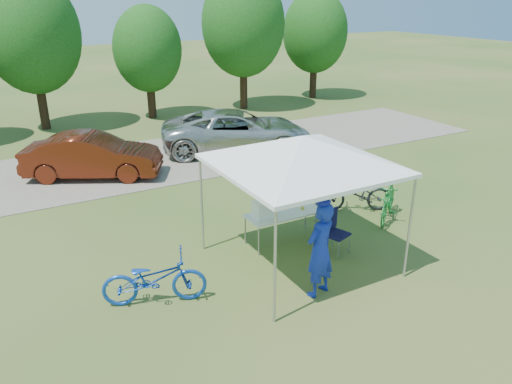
% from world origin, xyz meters
% --- Properties ---
extents(ground, '(100.00, 100.00, 0.00)m').
position_xyz_m(ground, '(0.00, 0.00, 0.00)').
color(ground, '#2D5119').
rests_on(ground, ground).
extents(gravel_strip, '(24.00, 5.00, 0.02)m').
position_xyz_m(gravel_strip, '(0.00, 8.00, 0.01)').
color(gravel_strip, gray).
rests_on(gravel_strip, ground).
extents(canopy, '(4.53, 4.53, 3.00)m').
position_xyz_m(canopy, '(0.00, 0.00, 2.65)').
color(canopy, '#A5A5AA').
rests_on(canopy, ground).
extents(treeline, '(24.89, 4.28, 6.30)m').
position_xyz_m(treeline, '(-0.29, 14.05, 3.53)').
color(treeline, '#382314').
rests_on(treeline, ground).
extents(folding_table, '(1.72, 0.72, 0.71)m').
position_xyz_m(folding_table, '(0.23, 0.96, 0.66)').
color(folding_table, white).
rests_on(folding_table, ground).
extents(folding_chair, '(0.60, 0.62, 0.92)m').
position_xyz_m(folding_chair, '(0.92, 0.07, 0.55)').
color(folding_chair, black).
rests_on(folding_chair, ground).
extents(cooler, '(0.51, 0.35, 0.37)m').
position_xyz_m(cooler, '(-0.26, 0.96, 0.89)').
color(cooler, white).
rests_on(cooler, folding_table).
extents(ice_cream_cup, '(0.08, 0.08, 0.06)m').
position_xyz_m(ice_cream_cup, '(0.69, 0.91, 0.74)').
color(ice_cream_cup, gold).
rests_on(ice_cream_cup, folding_table).
extents(cyclist, '(0.77, 0.62, 1.84)m').
position_xyz_m(cyclist, '(-0.33, -1.15, 0.92)').
color(cyclist, '#142AA6').
rests_on(cyclist, ground).
extents(bike_blue, '(1.96, 1.23, 0.97)m').
position_xyz_m(bike_blue, '(-3.07, 0.05, 0.49)').
color(bike_blue, '#1341A6').
rests_on(bike_blue, ground).
extents(bike_green, '(1.63, 1.40, 1.01)m').
position_xyz_m(bike_green, '(3.10, 0.71, 0.51)').
color(bike_green, '#1B792D').
rests_on(bike_green, ground).
extents(bike_dark, '(1.88, 1.38, 0.94)m').
position_xyz_m(bike_dark, '(2.76, 1.50, 0.47)').
color(bike_dark, black).
rests_on(bike_dark, ground).
extents(minivan, '(5.72, 4.24, 1.44)m').
position_xyz_m(minivan, '(2.46, 7.59, 0.74)').
color(minivan, beige).
rests_on(minivan, gravel_strip).
extents(sedan, '(4.22, 3.07, 1.32)m').
position_xyz_m(sedan, '(-2.55, 7.35, 0.68)').
color(sedan, '#561C0E').
rests_on(sedan, gravel_strip).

